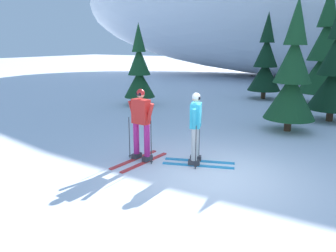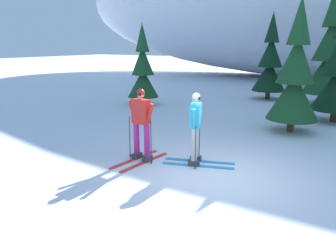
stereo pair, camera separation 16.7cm
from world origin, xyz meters
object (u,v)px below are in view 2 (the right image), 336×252
(skier_cyan_jacket, at_px, (196,127))
(pine_tree_left, at_px, (270,63))
(pine_tree_center, at_px, (329,56))
(pine_tree_center_left, at_px, (295,78))
(pine_tree_far_left, at_px, (143,71))
(skier_red_jacket, at_px, (141,123))

(skier_cyan_jacket, distance_m, pine_tree_left, 10.96)
(pine_tree_left, relative_size, pine_tree_center, 0.81)
(pine_tree_left, height_order, pine_tree_center_left, pine_tree_left)
(pine_tree_center, bearing_deg, pine_tree_left, 176.81)
(pine_tree_center_left, bearing_deg, pine_tree_far_left, 168.96)
(pine_tree_center_left, bearing_deg, skier_red_jacket, -117.88)
(pine_tree_far_left, distance_m, pine_tree_center_left, 7.42)
(pine_tree_left, bearing_deg, skier_red_jacket, -90.52)
(pine_tree_center, bearing_deg, skier_cyan_jacket, -98.66)
(skier_red_jacket, xyz_separation_m, pine_tree_left, (0.10, 11.35, 0.91))
(pine_tree_center_left, relative_size, pine_tree_center, 0.78)
(skier_red_jacket, bearing_deg, pine_tree_far_left, 125.85)
(skier_red_jacket, height_order, pine_tree_center, pine_tree_center)
(skier_cyan_jacket, bearing_deg, skier_red_jacket, -158.69)
(skier_cyan_jacket, height_order, pine_tree_center_left, pine_tree_center_left)
(pine_tree_far_left, relative_size, pine_tree_center, 0.69)
(pine_tree_far_left, distance_m, pine_tree_center, 8.97)
(skier_cyan_jacket, xyz_separation_m, pine_tree_far_left, (-5.92, 5.91, 0.68))
(pine_tree_far_left, xyz_separation_m, pine_tree_left, (4.74, 4.94, 0.27))
(pine_tree_far_left, bearing_deg, pine_tree_center_left, -11.04)
(skier_cyan_jacket, distance_m, skier_red_jacket, 1.39)
(skier_cyan_jacket, bearing_deg, pine_tree_center, 81.34)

